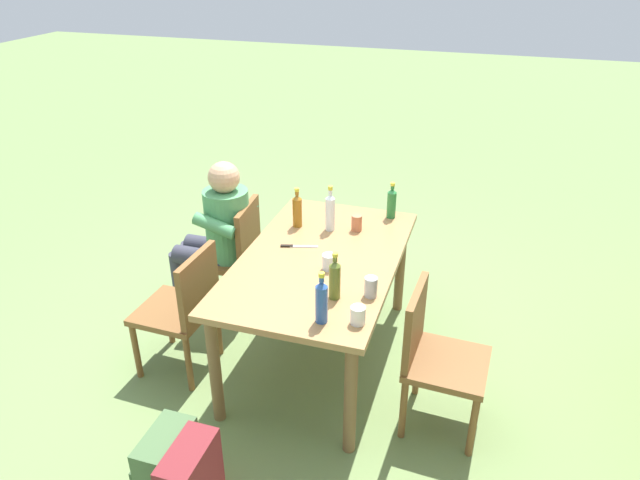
{
  "coord_description": "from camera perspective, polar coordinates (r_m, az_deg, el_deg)",
  "views": [
    {
      "loc": [
        2.98,
        0.94,
        2.54
      ],
      "look_at": [
        0.0,
        0.0,
        0.89
      ],
      "focal_mm": 32.54,
      "sensor_mm": 36.0,
      "label": 1
    }
  ],
  "objects": [
    {
      "name": "person_in_white_shirt",
      "position": [
        4.25,
        -9.97,
        1.02
      ],
      "size": [
        0.47,
        0.61,
        1.18
      ],
      "color": "#4C935B",
      "rests_on": "ground_plane"
    },
    {
      "name": "cup_glass",
      "position": [
        3.45,
        0.9,
        -2.16
      ],
      "size": [
        0.08,
        0.08,
        0.1
      ],
      "primitive_type": "cylinder",
      "color": "silver",
      "rests_on": "dining_table"
    },
    {
      "name": "backpack_by_near_side",
      "position": [
        3.19,
        -14.82,
        -20.72
      ],
      "size": [
        0.32,
        0.25,
        0.41
      ],
      "color": "#47663D",
      "rests_on": "ground_plane"
    },
    {
      "name": "chair_far_right",
      "position": [
        3.34,
        11.13,
        -10.78
      ],
      "size": [
        0.46,
        0.46,
        0.87
      ],
      "color": "brown",
      "rests_on": "ground_plane"
    },
    {
      "name": "chair_near_right",
      "position": [
        3.74,
        -13.19,
        -6.29
      ],
      "size": [
        0.45,
        0.45,
        0.87
      ],
      "color": "brown",
      "rests_on": "ground_plane"
    },
    {
      "name": "bottle_olive",
      "position": [
        3.14,
        1.46,
        -3.83
      ],
      "size": [
        0.06,
        0.06,
        0.28
      ],
      "color": "#566623",
      "rests_on": "dining_table"
    },
    {
      "name": "cup_terracotta",
      "position": [
        3.9,
        3.63,
        1.69
      ],
      "size": [
        0.07,
        0.07,
        0.11
      ],
      "primitive_type": "cylinder",
      "color": "#BC6B47",
      "rests_on": "dining_table"
    },
    {
      "name": "cup_steel",
      "position": [
        3.2,
        5.02,
        -4.62
      ],
      "size": [
        0.07,
        0.07,
        0.12
      ],
      "primitive_type": "cylinder",
      "color": "#B2B7BC",
      "rests_on": "dining_table"
    },
    {
      "name": "cup_white",
      "position": [
        2.99,
        3.75,
        -7.39
      ],
      "size": [
        0.08,
        0.08,
        0.1
      ],
      "primitive_type": "cylinder",
      "color": "white",
      "rests_on": "dining_table"
    },
    {
      "name": "dining_table",
      "position": [
        3.64,
        0.0,
        -2.97
      ],
      "size": [
        1.61,
        0.95,
        0.77
      ],
      "color": "#A37547",
      "rests_on": "ground_plane"
    },
    {
      "name": "ground_plane",
      "position": [
        4.03,
        0.0,
        -11.3
      ],
      "size": [
        24.0,
        24.0,
        0.0
      ],
      "primitive_type": "plane",
      "color": "#6B844C"
    },
    {
      "name": "table_knife",
      "position": [
        3.71,
        -2.35,
        -0.61
      ],
      "size": [
        0.09,
        0.24,
        0.01
      ],
      "color": "silver",
      "rests_on": "dining_table"
    },
    {
      "name": "bottle_blue",
      "position": [
        2.95,
        0.15,
        -6.01
      ],
      "size": [
        0.06,
        0.06,
        0.29
      ],
      "color": "#2D56A3",
      "rests_on": "dining_table"
    },
    {
      "name": "bottle_clear",
      "position": [
        3.87,
        1.0,
        2.85
      ],
      "size": [
        0.06,
        0.06,
        0.32
      ],
      "color": "white",
      "rests_on": "dining_table"
    },
    {
      "name": "bottle_amber",
      "position": [
        3.93,
        -2.25,
        2.97
      ],
      "size": [
        0.06,
        0.06,
        0.28
      ],
      "color": "#996019",
      "rests_on": "dining_table"
    },
    {
      "name": "chair_near_left",
      "position": [
        4.29,
        -8.44,
        -1.13
      ],
      "size": [
        0.48,
        0.48,
        0.87
      ],
      "color": "brown",
      "rests_on": "ground_plane"
    },
    {
      "name": "bottle_green",
      "position": [
        4.09,
        7.06,
        3.67
      ],
      "size": [
        0.06,
        0.06,
        0.26
      ],
      "color": "#287A38",
      "rests_on": "dining_table"
    }
  ]
}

